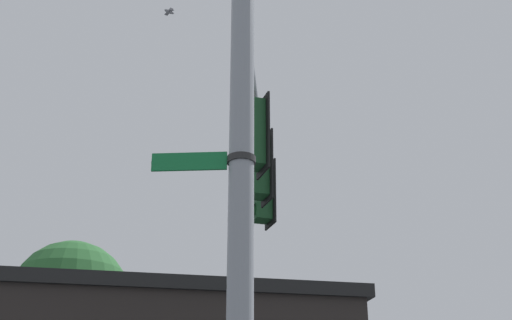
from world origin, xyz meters
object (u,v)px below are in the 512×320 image
at_px(traffic_light_nearest_pole, 251,133).
at_px(street_name_sign, 220,161).
at_px(traffic_light_mid_inner, 256,166).
at_px(traffic_light_mid_outer, 260,193).
at_px(bird_flying, 169,12).

relative_size(traffic_light_nearest_pole, street_name_sign, 1.14).
bearing_deg(traffic_light_mid_inner, traffic_light_mid_outer, -22.10).
height_order(traffic_light_mid_inner, traffic_light_mid_outer, same).
distance_m(traffic_light_nearest_pole, street_name_sign, 2.18).
height_order(traffic_light_nearest_pole, traffic_light_mid_outer, same).
height_order(traffic_light_nearest_pole, traffic_light_mid_inner, same).
relative_size(traffic_light_nearest_pole, bird_flying, 4.26).
height_order(traffic_light_nearest_pole, bird_flying, bird_flying).
xyz_separation_m(street_name_sign, bird_flying, (4.99, -0.16, 5.51)).
distance_m(traffic_light_mid_inner, traffic_light_mid_outer, 1.25).
bearing_deg(bird_flying, street_name_sign, 178.11).
xyz_separation_m(traffic_light_nearest_pole, bird_flying, (3.40, 0.73, 4.30)).
distance_m(traffic_light_nearest_pole, traffic_light_mid_outer, 2.50).
xyz_separation_m(traffic_light_mid_inner, traffic_light_mid_outer, (1.16, -0.47, 0.00)).
relative_size(traffic_light_mid_inner, traffic_light_mid_outer, 1.00).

